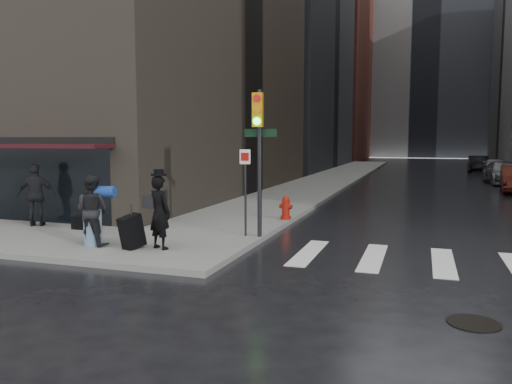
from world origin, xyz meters
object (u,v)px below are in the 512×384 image
man_jeans (92,210)px  man_greycoat (36,195)px  fire_hydrant (286,209)px  man_overcoat (154,215)px  parked_car_3 (503,173)px  parked_car_5 (478,164)px  parked_car_4 (495,167)px  traffic_light (258,143)px

man_jeans → man_greycoat: (-3.49, 1.91, 0.07)m
man_greycoat → fire_hydrant: bearing=179.6°
fire_hydrant → man_overcoat: bearing=-108.9°
man_jeans → parked_car_3: bearing=-118.3°
man_overcoat → parked_car_5: 38.01m
man_overcoat → man_jeans: (-1.69, -0.14, 0.06)m
man_jeans → parked_car_5: man_jeans is taller
man_overcoat → man_jeans: 1.70m
fire_hydrant → man_jeans: bearing=-122.3°
man_jeans → parked_car_3: size_ratio=0.37×
man_greycoat → parked_car_4: bearing=-148.4°
man_greycoat → parked_car_5: (16.01, 34.66, -0.39)m
man_overcoat → parked_car_3: size_ratio=0.41×
parked_car_3 → parked_car_4: 5.80m
man_greycoat → man_jeans: bearing=122.9°
man_greycoat → parked_car_3: size_ratio=0.40×
man_jeans → traffic_light: (3.65, 2.38, 1.71)m
parked_car_4 → parked_car_5: parked_car_4 is taller
man_jeans → fire_hydrant: 6.72m
man_overcoat → parked_car_4: (11.47, 30.63, -0.23)m
man_jeans → man_greycoat: bearing=-29.6°
man_overcoat → parked_car_5: size_ratio=0.45×
man_overcoat → parked_car_5: man_overcoat is taller
parked_car_4 → parked_car_5: 5.83m
parked_car_3 → man_jeans: bearing=-120.9°
man_jeans → man_greycoat: 3.97m
traffic_light → parked_car_5: bearing=70.7°
man_overcoat → fire_hydrant: man_overcoat is taller
parked_car_3 → parked_car_5: bearing=88.4°
parked_car_5 → fire_hydrant: bearing=-104.6°
man_greycoat → parked_car_4: size_ratio=0.43×
man_jeans → traffic_light: bearing=-147.8°
man_overcoat → parked_car_4: size_ratio=0.45×
traffic_light → fire_hydrant: (-0.07, 3.28, -2.26)m
man_overcoat → parked_car_3: 27.26m
man_overcoat → parked_car_4: bearing=-92.1°
man_overcoat → man_jeans: size_ratio=1.12×
man_jeans → fire_hydrant: (3.58, 5.66, -0.55)m
fire_hydrant → parked_car_5: bearing=73.8°
parked_car_3 → parked_car_5: 11.60m
man_overcoat → man_greycoat: bearing=-0.4°
man_greycoat → parked_car_5: man_greycoat is taller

